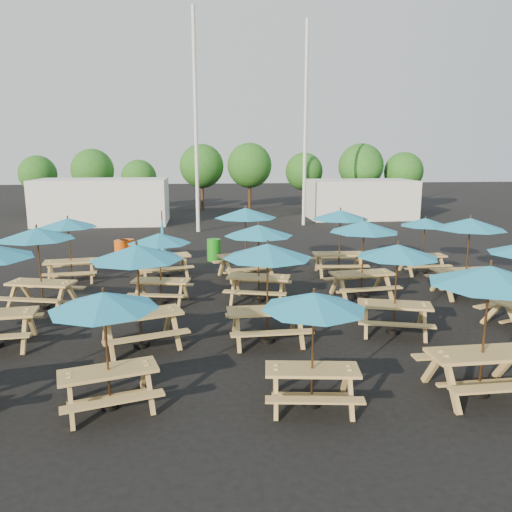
{
  "coord_description": "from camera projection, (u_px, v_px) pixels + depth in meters",
  "views": [
    {
      "loc": [
        -1.66,
        -14.34,
        4.39
      ],
      "look_at": [
        0.0,
        1.5,
        1.1
      ],
      "focal_mm": 35.0,
      "sensor_mm": 36.0,
      "label": 1
    }
  ],
  "objects": [
    {
      "name": "picnic_unit_8",
      "position": [
        314.0,
        308.0,
        8.5
      ],
      "size": [
        2.04,
        2.04,
        2.1
      ],
      "rotation": [
        0.0,
        0.0,
        -0.13
      ],
      "color": "#A47F49",
      "rests_on": "ground"
    },
    {
      "name": "picnic_unit_5",
      "position": [
        137.0,
        259.0,
        11.13
      ],
      "size": [
        2.67,
        2.67,
        2.42
      ],
      "rotation": [
        0.0,
        0.0,
        0.33
      ],
      "color": "#A47F49",
      "rests_on": "ground"
    },
    {
      "name": "waste_bin_3",
      "position": [
        214.0,
        250.0,
        20.69
      ],
      "size": [
        0.56,
        0.56,
        0.9
      ],
      "primitive_type": "cylinder",
      "color": "#1A8919",
      "rests_on": "ground"
    },
    {
      "name": "picnic_unit_9",
      "position": [
        268.0,
        257.0,
        11.43
      ],
      "size": [
        2.15,
        2.15,
        2.39
      ],
      "rotation": [
        0.0,
        0.0,
        0.03
      ],
      "color": "#A47F49",
      "rests_on": "ground"
    },
    {
      "name": "picnic_unit_15",
      "position": [
        340.0,
        219.0,
        17.98
      ],
      "size": [
        2.21,
        2.21,
        2.41
      ],
      "rotation": [
        0.0,
        0.0,
        -0.06
      ],
      "color": "#A47F49",
      "rests_on": "ground"
    },
    {
      "name": "tree_3",
      "position": [
        202.0,
        166.0,
        38.22
      ],
      "size": [
        3.36,
        3.36,
        5.09
      ],
      "color": "#382314",
      "rests_on": "ground"
    },
    {
      "name": "picnic_unit_19",
      "position": [
        425.0,
        225.0,
        18.22
      ],
      "size": [
        1.87,
        1.87,
        2.09
      ],
      "rotation": [
        0.0,
        0.0,
        0.03
      ],
      "color": "#A47F49",
      "rests_on": "ground"
    },
    {
      "name": "picnic_unit_11",
      "position": [
        246.0,
        217.0,
        17.52
      ],
      "size": [
        2.77,
        2.77,
        2.54
      ],
      "rotation": [
        0.0,
        0.0,
        0.31
      ],
      "color": "#A47F49",
      "rests_on": "ground"
    },
    {
      "name": "mast_1",
      "position": [
        305.0,
        126.0,
        29.85
      ],
      "size": [
        0.2,
        0.2,
        12.0
      ],
      "primitive_type": "cylinder",
      "color": "silver",
      "rests_on": "ground"
    },
    {
      "name": "picnic_unit_2",
      "position": [
        37.0,
        238.0,
        13.95
      ],
      "size": [
        2.52,
        2.52,
        2.38
      ],
      "rotation": [
        0.0,
        0.0,
        -0.25
      ],
      "color": "#A47F49",
      "rests_on": "ground"
    },
    {
      "name": "event_tent_1",
      "position": [
        360.0,
        199.0,
        34.18
      ],
      "size": [
        7.0,
        4.0,
        2.6
      ],
      "primitive_type": "cube",
      "color": "silver",
      "rests_on": "ground"
    },
    {
      "name": "picnic_unit_4",
      "position": [
        104.0,
        308.0,
        8.41
      ],
      "size": [
        2.3,
        2.3,
        2.13
      ],
      "rotation": [
        0.0,
        0.0,
        0.29
      ],
      "color": "#A47F49",
      "rests_on": "ground"
    },
    {
      "name": "event_tent_0",
      "position": [
        103.0,
        201.0,
        31.45
      ],
      "size": [
        8.0,
        4.0,
        2.8
      ],
      "primitive_type": "cube",
      "color": "silver",
      "rests_on": "ground"
    },
    {
      "name": "picnic_unit_13",
      "position": [
        397.0,
        256.0,
        12.03
      ],
      "size": [
        2.43,
        2.43,
        2.26
      ],
      "rotation": [
        0.0,
        0.0,
        -0.28
      ],
      "color": "#A47F49",
      "rests_on": "ground"
    },
    {
      "name": "ground",
      "position": [
        261.0,
        302.0,
        15.02
      ],
      "size": [
        120.0,
        120.0,
        0.0
      ],
      "primitive_type": "plane",
      "color": "black",
      "rests_on": "ground"
    },
    {
      "name": "picnic_unit_6",
      "position": [
        159.0,
        243.0,
        14.52
      ],
      "size": [
        2.18,
        2.18,
        2.13
      ],
      "rotation": [
        0.0,
        0.0,
        -0.2
      ],
      "color": "#A47F49",
      "rests_on": "ground"
    },
    {
      "name": "waste_bin_0",
      "position": [
        122.0,
        251.0,
        20.43
      ],
      "size": [
        0.56,
        0.56,
        0.9
      ],
      "primitive_type": "cylinder",
      "color": "#DD520D",
      "rests_on": "ground"
    },
    {
      "name": "tree_5",
      "position": [
        304.0,
        172.0,
        39.09
      ],
      "size": [
        2.94,
        2.94,
        4.45
      ],
      "color": "#382314",
      "rests_on": "ground"
    },
    {
      "name": "waste_bin_2",
      "position": [
        158.0,
        251.0,
        20.52
      ],
      "size": [
        0.56,
        0.56,
        0.9
      ],
      "primitive_type": "cylinder",
      "color": "#DD520D",
      "rests_on": "ground"
    },
    {
      "name": "mast_0",
      "position": [
        196.0,
        123.0,
        27.24
      ],
      "size": [
        0.2,
        0.2,
        12.0
      ],
      "primitive_type": "cylinder",
      "color": "silver",
      "rests_on": "ground"
    },
    {
      "name": "picnic_unit_7",
      "position": [
        163.0,
        250.0,
        17.82
      ],
      "size": [
        2.22,
        2.04,
        2.41
      ],
      "rotation": [
        0.0,
        0.0,
        0.24
      ],
      "color": "#A47F49",
      "rests_on": "ground"
    },
    {
      "name": "waste_bin_1",
      "position": [
        128.0,
        250.0,
        20.62
      ],
      "size": [
        0.56,
        0.56,
        0.9
      ],
      "primitive_type": "cylinder",
      "color": "#DD520D",
      "rests_on": "ground"
    },
    {
      "name": "picnic_unit_10",
      "position": [
        259.0,
        235.0,
        14.66
      ],
      "size": [
        2.53,
        2.53,
        2.35
      ],
      "rotation": [
        0.0,
        0.0,
        -0.28
      ],
      "color": "#A47F49",
      "rests_on": "ground"
    },
    {
      "name": "picnic_unit_3",
      "position": [
        68.0,
        227.0,
        17.01
      ],
      "size": [
        2.21,
        2.21,
        2.24
      ],
      "rotation": [
        0.0,
        0.0,
        0.14
      ],
      "color": "#A47F49",
      "rests_on": "ground"
    },
    {
      "name": "picnic_unit_14",
      "position": [
        364.0,
        231.0,
        15.0
      ],
      "size": [
        2.33,
        2.33,
        2.42
      ],
      "rotation": [
        0.0,
        0.0,
        0.11
      ],
      "color": "#A47F49",
      "rests_on": "ground"
    },
    {
      "name": "picnic_unit_18",
      "position": [
        470.0,
        228.0,
        15.26
      ],
      "size": [
        2.21,
        2.21,
        2.47
      ],
      "rotation": [
        0.0,
        0.0,
        0.03
      ],
      "color": "#A47F49",
      "rests_on": "ground"
    },
    {
      "name": "tree_2",
      "position": [
        139.0,
        177.0,
        36.87
      ],
      "size": [
        2.59,
        2.59,
        3.93
      ],
      "color": "#382314",
      "rests_on": "ground"
    },
    {
      "name": "tree_0",
      "position": [
        38.0,
        174.0,
        37.6
      ],
      "size": [
        2.8,
        2.8,
        4.24
      ],
      "color": "#382314",
      "rests_on": "ground"
    },
    {
      "name": "tree_4",
      "position": [
        250.0,
        165.0,
        38.14
      ],
      "size": [
        3.41,
        3.41,
        5.17
      ],
      "color": "#382314",
      "rests_on": "ground"
    },
    {
      "name": "tree_1",
      "position": [
        93.0,
        170.0,
        36.66
      ],
      "size": [
        3.11,
        3.11,
        4.72
      ],
      "color": "#382314",
      "rests_on": "ground"
    },
    {
      "name": "picnic_unit_12",
      "position": [
        489.0,
        283.0,
        8.83
      ],
      "size": [
        2.21,
        2.21,
        2.48
      ],
      "rotation": [
        0.0,
        0.0,
        0.03
      ],
      "color": "#A47F49",
      "rests_on": "ground"
    },
    {
      "name": "tree_7",
      "position": [
        404.0,
        172.0,
        38.14
      ],
      "size": [
        2.95,
        2.95,
        4.48
      ],
      "color": "#382314",
      "rests_on": "ground"
    },
    {
      "name": "tree_6",
      "position": [
        361.0,
        166.0,
        37.67
      ],
      "size": [
        3.38,
        3.38,
        5.13
      ],
      "color": "#382314",
      "rests_on": "ground"
    }
  ]
}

